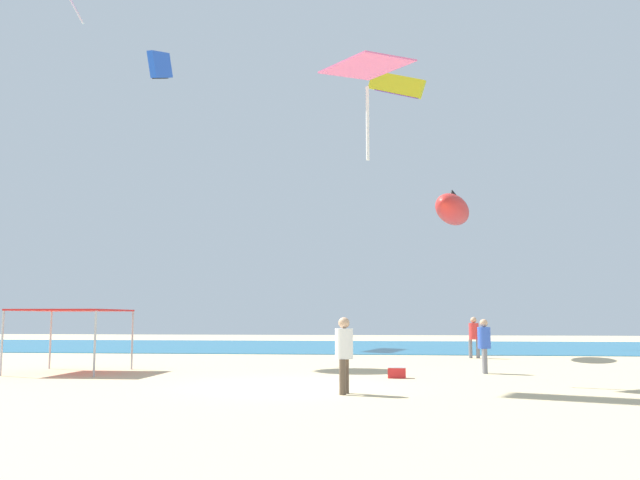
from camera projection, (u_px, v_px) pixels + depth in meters
ground at (289, 388)px, 18.72m from camera, size 110.00×110.00×0.10m
ocean_strip at (349, 346)px, 44.44m from camera, size 110.00×20.05×0.03m
canopy_tent at (72, 312)px, 23.65m from camera, size 3.23×3.24×2.17m
person_near_tent at (344, 349)px, 16.93m from camera, size 0.45×0.50×1.90m
person_leftmost at (474, 334)px, 31.78m from camera, size 0.51×0.46×1.92m
person_central at (484, 341)px, 23.15m from camera, size 0.44×0.49×1.84m
cooler_box at (397, 372)px, 21.29m from camera, size 0.57×0.37×0.35m
kite_parafoil_yellow at (396, 85)px, 47.49m from camera, size 4.08×2.09×2.64m
kite_diamond_pink at (367, 72)px, 22.39m from camera, size 3.29×3.29×3.32m
kite_inflatable_red at (453, 209)px, 34.03m from camera, size 2.74×5.19×1.80m
kite_parafoil_blue at (161, 66)px, 49.01m from camera, size 1.20×6.20×3.77m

